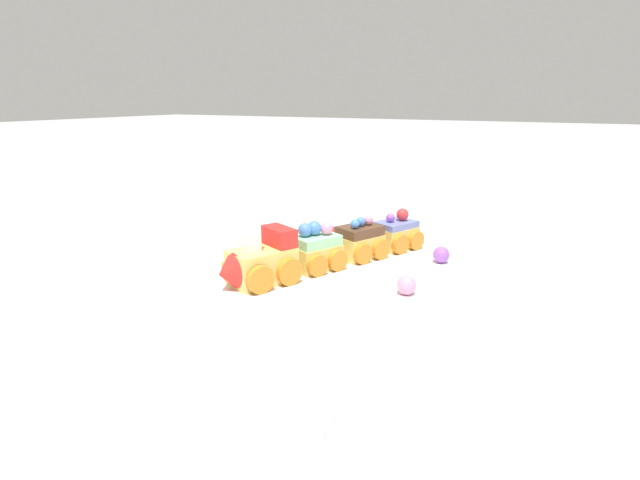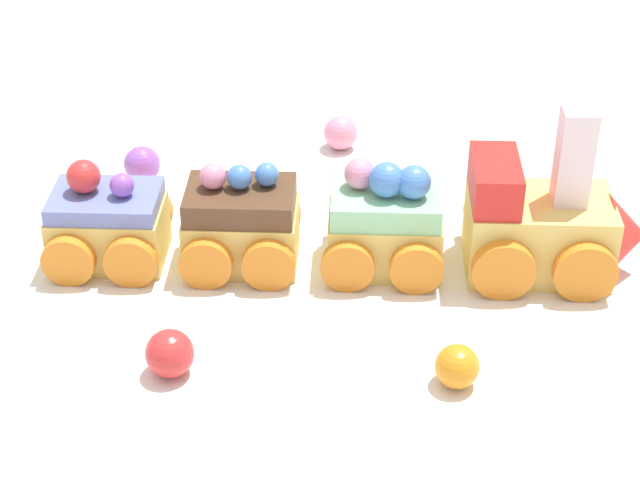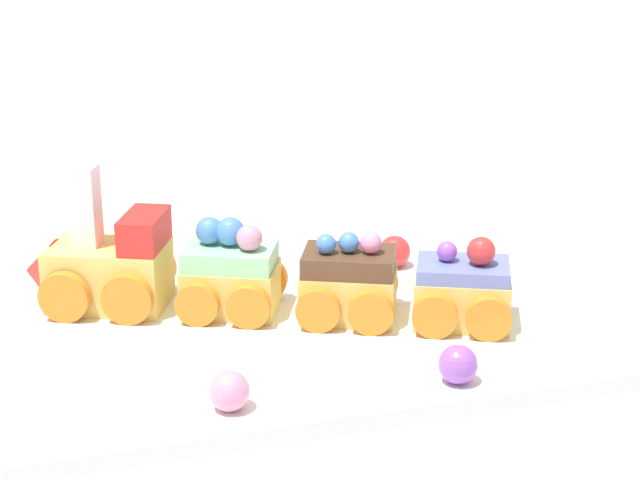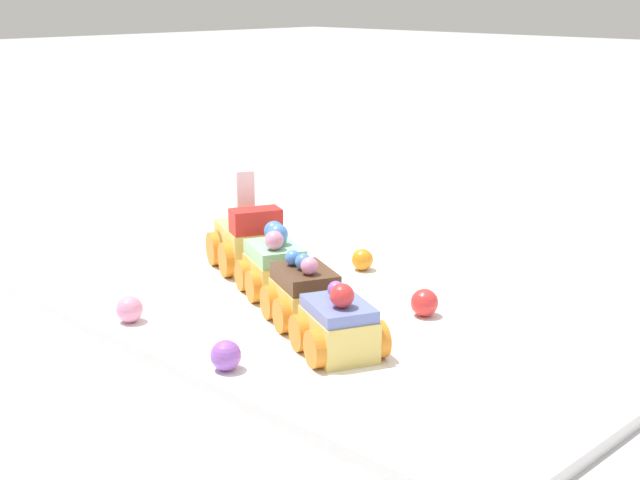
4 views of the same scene
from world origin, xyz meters
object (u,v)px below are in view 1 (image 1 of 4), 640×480
Objects in this scene: gumball_red at (329,232)px; gumball_orange at (254,248)px; cake_car_chocolate at (360,242)px; gumball_purple at (441,255)px; cake_car_mint at (315,251)px; cake_train_locomotive at (258,262)px; cake_car_blueberry at (396,234)px; gumball_pink at (407,285)px.

gumball_orange is (0.14, -0.06, -0.00)m from gumball_red.
cake_car_chocolate is 3.56× the size of gumball_purple.
cake_car_chocolate is at bearing 179.82° from cake_car_mint.
cake_car_chocolate is 3.78× the size of gumball_orange.
cake_car_mint is at bearing -54.48° from gumball_purple.
cake_train_locomotive is 0.10m from cake_car_mint.
cake_car_chocolate is 1.00× the size of cake_car_blueberry.
gumball_red is at bearing -103.82° from cake_car_chocolate.
gumball_pink is (0.03, 0.15, -0.01)m from cake_car_mint.
gumball_pink is at bearing 47.52° from cake_car_blueberry.
cake_car_chocolate is 0.16m from gumball_pink.
cake_train_locomotive is 1.36× the size of cake_car_blueberry.
gumball_pink is (0.11, 0.12, -0.01)m from cake_car_chocolate.
cake_car_chocolate is at bearing -134.70° from gumball_pink.
cake_train_locomotive is 5.15× the size of gumball_orange.
gumball_pink is 0.96× the size of gumball_red.
gumball_pink is (0.15, -0.01, -0.00)m from gumball_purple.
cake_car_blueberry is (-0.07, 0.03, -0.00)m from cake_car_chocolate.
cake_car_mint is at bearing -179.92° from cake_train_locomotive.
gumball_red is (-0.24, -0.01, -0.02)m from cake_train_locomotive.
cake_car_blueberry is 3.78× the size of gumball_orange.
gumball_red is (-0.18, -0.20, 0.00)m from gumball_pink.
cake_car_blueberry is (-0.15, 0.07, -0.00)m from cake_car_mint.
gumball_pink is at bearing 48.07° from gumball_red.
cake_car_chocolate and cake_car_blueberry have the same top height.
cake_car_mint is 0.16m from gumball_red.
gumball_pink is at bearing 69.45° from cake_car_chocolate.
cake_train_locomotive is at bearing 37.29° from gumball_orange.
cake_train_locomotive is at bearing -73.80° from gumball_pink.
gumball_purple is at bearing 177.47° from gumball_pink.
gumball_orange is at bearing -99.83° from gumball_pink.
cake_car_chocolate is 3.59× the size of gumball_pink.
cake_car_chocolate is (-0.17, 0.08, -0.00)m from cake_train_locomotive.
gumball_pink is (-0.06, 0.19, -0.02)m from cake_train_locomotive.
cake_train_locomotive reaches higher than gumball_red.
cake_car_blueberry reaches higher than gumball_orange.
cake_car_blueberry is 3.43× the size of gumball_red.
gumball_red is at bearing -136.20° from cake_car_mint.
gumball_purple is 0.29m from gumball_orange.
cake_car_chocolate is (-0.08, 0.04, -0.00)m from cake_car_mint.
gumball_pink is (0.19, 0.08, -0.01)m from cake_car_blueberry.
cake_car_mint is at bearing -0.18° from cake_car_chocolate.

